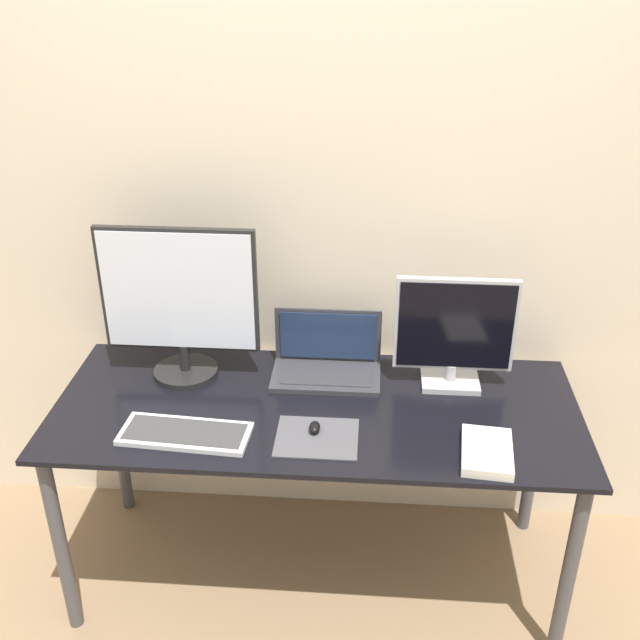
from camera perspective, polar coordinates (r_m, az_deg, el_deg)
The scene contains 9 objects.
wall_back at distance 2.60m, azimuth 0.41°, elevation 8.07°, with size 7.00×0.05×2.50m.
desk at distance 2.52m, azimuth -0.30°, elevation -8.32°, with size 1.72×0.70×0.74m.
monitor_left at distance 2.54m, azimuth -10.66°, elevation 1.37°, with size 0.53×0.22×0.54m.
monitor_right at distance 2.51m, azimuth 10.22°, elevation -0.94°, with size 0.40×0.14×0.40m.
laptop at distance 2.61m, azimuth 0.52°, elevation -3.02°, with size 0.37×0.21×0.22m.
keyboard at distance 2.36m, azimuth -10.23°, elevation -8.51°, with size 0.41×0.19×0.02m.
mousepad at distance 2.32m, azimuth -0.24°, elevation -8.95°, with size 0.25×0.21×0.00m.
mouse at distance 2.33m, azimuth -0.41°, elevation -8.19°, with size 0.04×0.06×0.03m.
book at distance 2.29m, azimuth 12.60°, elevation -9.80°, with size 0.17×0.23×0.03m.
Camera 1 is at (0.17, -1.68, 2.12)m, focal length 42.00 mm.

